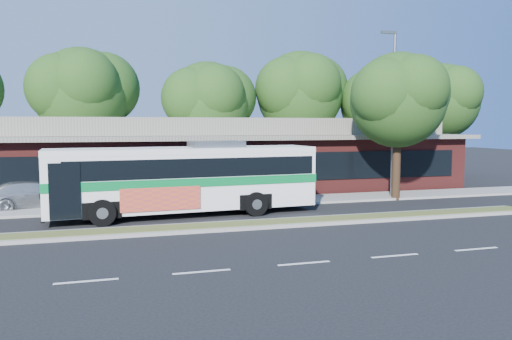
{
  "coord_description": "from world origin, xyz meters",
  "views": [
    {
      "loc": [
        -5.32,
        -18.22,
        3.99
      ],
      "look_at": [
        0.97,
        3.28,
        2.0
      ],
      "focal_mm": 35.0,
      "sensor_mm": 36.0,
      "label": 1
    }
  ],
  "objects_px": {
    "transit_bus": "(186,174)",
    "sidewalk_tree": "(403,98)",
    "sedan": "(33,195)",
    "lamp_post": "(393,109)"
  },
  "relations": [
    {
      "from": "transit_bus",
      "to": "sidewalk_tree",
      "type": "bearing_deg",
      "value": 3.83
    },
    {
      "from": "transit_bus",
      "to": "sedan",
      "type": "height_order",
      "value": "transit_bus"
    },
    {
      "from": "lamp_post",
      "to": "sedan",
      "type": "height_order",
      "value": "lamp_post"
    },
    {
      "from": "lamp_post",
      "to": "sedan",
      "type": "xyz_separation_m",
      "value": [
        -18.56,
        1.8,
        -4.24
      ]
    },
    {
      "from": "lamp_post",
      "to": "sidewalk_tree",
      "type": "relative_size",
      "value": 1.15
    },
    {
      "from": "lamp_post",
      "to": "sidewalk_tree",
      "type": "bearing_deg",
      "value": -68.05
    },
    {
      "from": "lamp_post",
      "to": "sedan",
      "type": "relative_size",
      "value": 1.99
    },
    {
      "from": "lamp_post",
      "to": "sedan",
      "type": "distance_m",
      "value": 19.13
    },
    {
      "from": "lamp_post",
      "to": "sidewalk_tree",
      "type": "xyz_separation_m",
      "value": [
        0.23,
        -0.58,
        0.56
      ]
    },
    {
      "from": "transit_bus",
      "to": "sedan",
      "type": "relative_size",
      "value": 2.61
    }
  ]
}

